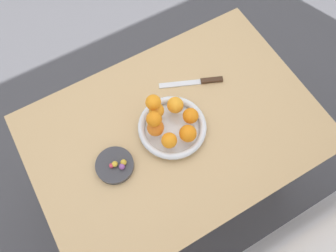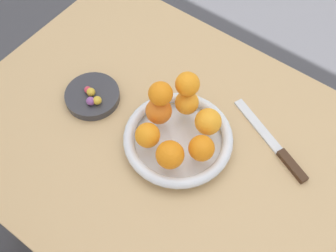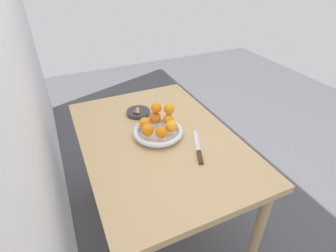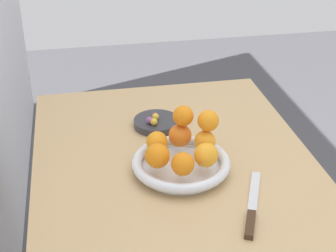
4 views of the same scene
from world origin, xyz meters
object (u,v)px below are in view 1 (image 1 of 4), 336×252
Objects in this scene: candy_ball_1 at (115,164)px; candy_ball_2 at (122,167)px; orange_2 at (175,105)px; orange_3 at (157,111)px; orange_7 at (154,119)px; fruit_bowl at (172,127)px; orange_5 at (169,140)px; orange_0 at (188,133)px; orange_6 at (153,102)px; candy_ball_3 at (124,162)px; candy_ball_0 at (112,166)px; knife at (197,82)px; orange_4 at (155,128)px; orange_1 at (191,116)px; candy_dish at (115,165)px; dining_table at (175,138)px.

candy_ball_1 and candy_ball_2 have the same top height.
orange_2 reaches higher than orange_3.
orange_7 is 0.21m from candy_ball_2.
fruit_bowl is 0.09m from orange_5.
fruit_bowl is 11.94× the size of candy_ball_2.
orange_6 reaches higher than orange_0.
candy_ball_3 is (0.19, 0.10, -0.04)m from orange_3.
orange_2 is 0.32m from candy_ball_0.
orange_2 is at bearing -161.44° from candy_ball_3.
knife is at bearing -166.92° from orange_6.
orange_3 is at bearing -12.72° from orange_2.
orange_7 is at bearing -161.46° from candy_ball_3.
candy_ball_1 is (0.28, -0.04, -0.04)m from orange_0.
orange_2 is 0.30m from candy_ball_2.
orange_2 is at bearing -165.75° from candy_ball_0.
orange_4 reaches higher than orange_5.
orange_2 is 1.00× the size of orange_4.
candy_ball_2 is (0.28, 0.10, -0.04)m from orange_2.
orange_7 is at bearing 54.73° from orange_3.
candy_ball_3 is (0.29, 0.02, -0.04)m from orange_1.
orange_5 is at bearing 177.14° from candy_ball_2.
orange_3 is 2.61× the size of candy_ball_3.
candy_ball_3 is at bearing 28.37° from orange_3.
candy_dish is 0.29m from orange_0.
fruit_bowl is (0.01, -0.01, 0.11)m from dining_table.
dining_table is 0.18m from orange_3.
orange_0 is 3.51× the size of candy_ball_0.
knife is (-0.42, -0.18, -0.03)m from candy_ball_2.
orange_2 is 0.31m from candy_ball_1.
candy_dish is at bearing -59.22° from candy_ball_1.
orange_2 reaches higher than orange_1.
candy_ball_2 is at bearing 18.54° from orange_4.
orange_3 is 0.26m from candy_ball_0.
dining_table is 19.21× the size of orange_5.
candy_dish is 0.02m from candy_ball_0.
candy_ball_1 is at bearing 4.18° from dining_table.
fruit_bowl is at bearing -168.76° from candy_ball_2.
orange_3 is (0.04, -0.08, 0.16)m from dining_table.
orange_5 is 0.18m from candy_ball_3.
knife is (-0.25, -0.11, -0.12)m from orange_7.
orange_1 is 0.13m from orange_3.
orange_2 is 1.12× the size of orange_7.
orange_0 reaches higher than fruit_bowl.
orange_5 is at bearing 50.85° from orange_2.
orange_7 is at bearing -12.31° from orange_1.
orange_3 reaches higher than fruit_bowl.
orange_0 is 1.12× the size of orange_6.
orange_5 is 0.15m from orange_6.
candy_ball_0 is at bearing 10.49° from candy_dish.
candy_ball_3 is at bearing 16.09° from orange_4.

